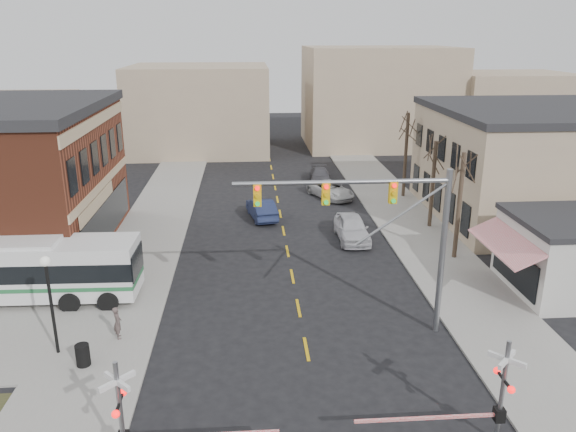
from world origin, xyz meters
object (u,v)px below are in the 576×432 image
at_px(car_a, 352,228).
at_px(street_lamp, 49,285).
at_px(transit_bus, 13,269).
at_px(car_b, 262,209).
at_px(rr_crossing_west, 134,416).
at_px(pedestrian_far, 103,290).
at_px(rr_crossing_east, 490,394).
at_px(traffic_signal_mast, 387,220).
at_px(trash_bin, 83,355).
at_px(pedestrian_near, 118,323).
at_px(car_c, 331,190).
at_px(car_d, 320,176).

bearing_deg(car_a, street_lamp, -139.49).
xyz_separation_m(transit_bus, car_b, (13.46, 13.16, -1.12)).
height_order(rr_crossing_west, pedestrian_far, rr_crossing_west).
relative_size(rr_crossing_east, street_lamp, 1.21).
bearing_deg(car_a, traffic_signal_mast, -94.06).
xyz_separation_m(traffic_signal_mast, car_b, (-5.21, 17.80, -4.96)).
distance_m(rr_crossing_west, trash_bin, 7.06).
distance_m(rr_crossing_east, pedestrian_far, 19.44).
height_order(rr_crossing_west, street_lamp, street_lamp).
distance_m(transit_bus, rr_crossing_east, 23.99).
distance_m(rr_crossing_east, pedestrian_near, 16.38).
xyz_separation_m(transit_bus, car_a, (19.55, 7.96, -1.03)).
bearing_deg(street_lamp, car_c, 56.54).
bearing_deg(pedestrian_far, pedestrian_near, -111.74).
bearing_deg(car_b, transit_bus, 33.57).
height_order(trash_bin, car_c, car_c).
bearing_deg(trash_bin, car_b, 67.45).
bearing_deg(traffic_signal_mast, trash_bin, -171.56).
xyz_separation_m(traffic_signal_mast, car_d, (0.66, 28.20, -5.06)).
bearing_deg(car_b, car_d, -130.21).
height_order(car_a, pedestrian_near, car_a).
relative_size(trash_bin, car_d, 0.21).
distance_m(street_lamp, pedestrian_far, 5.20).
bearing_deg(rr_crossing_west, rr_crossing_east, 1.49).
height_order(street_lamp, pedestrian_far, street_lamp).
bearing_deg(pedestrian_near, car_a, -65.47).
height_order(car_b, car_c, car_b).
xyz_separation_m(trash_bin, car_d, (14.08, 30.19, 0.06)).
distance_m(traffic_signal_mast, car_b, 19.19).
height_order(rr_crossing_west, car_a, rr_crossing_west).
bearing_deg(pedestrian_far, rr_crossing_east, -80.71).
bearing_deg(traffic_signal_mast, street_lamp, -176.64).
relative_size(car_b, pedestrian_near, 2.96).
distance_m(pedestrian_near, pedestrian_far, 3.71).
height_order(street_lamp, car_b, street_lamp).
bearing_deg(pedestrian_far, trash_bin, -130.49).
bearing_deg(trash_bin, car_a, 45.57).
distance_m(rr_crossing_west, car_c, 32.92).
relative_size(transit_bus, rr_crossing_east, 2.33).
distance_m(rr_crossing_west, car_a, 23.35).
xyz_separation_m(car_c, pedestrian_near, (-13.32, -22.79, 0.21)).
relative_size(car_b, car_d, 1.02).
bearing_deg(pedestrian_near, street_lamp, 95.24).
bearing_deg(transit_bus, car_d, 50.64).
bearing_deg(rr_crossing_east, pedestrian_near, 151.03).
height_order(street_lamp, car_d, street_lamp).
xyz_separation_m(rr_crossing_west, pedestrian_far, (-3.84, 11.64, -1.00)).
xyz_separation_m(transit_bus, street_lamp, (3.82, -5.51, 1.51)).
xyz_separation_m(rr_crossing_west, car_a, (10.90, 20.62, -1.11)).
xyz_separation_m(rr_crossing_east, car_c, (-0.98, 30.71, -1.27)).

